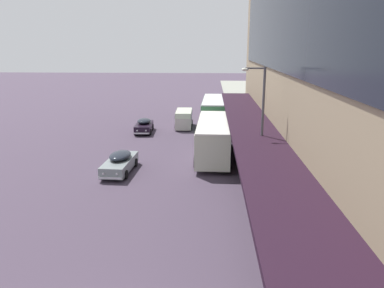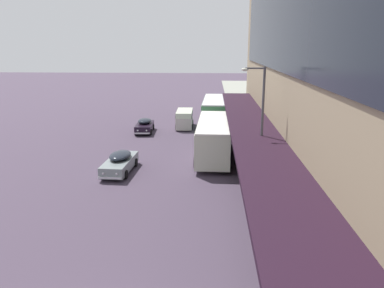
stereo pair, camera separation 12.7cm
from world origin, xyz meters
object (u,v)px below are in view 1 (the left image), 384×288
sedan_trailing_near (120,162)px  pedestrian_at_kerb (321,282)px  sedan_second_near (144,126)px  street_lamp (260,119)px  vw_van (184,118)px  sedan_far_back (215,107)px  transit_bus_kerbside_front (213,136)px  transit_bus_kerbside_rear (214,112)px

sedan_trailing_near → pedestrian_at_kerb: pedestrian_at_kerb is taller
sedan_second_near → street_lamp: 19.06m
sedan_second_near → sedan_trailing_near: bearing=-87.9°
sedan_second_near → vw_van: size_ratio=0.94×
sedan_far_back → street_lamp: 28.81m
vw_van → sedan_far_back: bearing=70.0°
sedan_far_back → sedan_trailing_near: sedan_far_back is taller
transit_bus_kerbside_front → sedan_trailing_near: 8.07m
transit_bus_kerbside_rear → sedan_second_near: bearing=-164.0°
transit_bus_kerbside_rear → street_lamp: bearing=-81.4°
sedan_trailing_near → street_lamp: 10.76m
transit_bus_kerbside_rear → sedan_trailing_near: transit_bus_kerbside_rear is taller
transit_bus_kerbside_front → street_lamp: (2.85, -6.70, 2.77)m
sedan_trailing_near → pedestrian_at_kerb: (10.45, -14.51, 0.44)m
sedan_far_back → sedan_second_near: 15.01m
sedan_far_back → sedan_trailing_near: size_ratio=0.98×
sedan_trailing_near → vw_van: 16.17m
sedan_trailing_near → vw_van: vw_van is taller
sedan_trailing_near → pedestrian_at_kerb: size_ratio=2.62×
vw_van → transit_bus_kerbside_rear: bearing=-9.4°
transit_bus_kerbside_front → vw_van: 12.11m
transit_bus_kerbside_rear → sedan_trailing_near: bearing=-114.8°
transit_bus_kerbside_front → sedan_second_near: (-7.35, 8.94, -1.04)m
transit_bus_kerbside_rear → sedan_far_back: (0.29, 10.67, -1.15)m
transit_bus_kerbside_front → sedan_trailing_near: bearing=-149.2°
sedan_far_back → transit_bus_kerbside_front: bearing=-91.2°
vw_van → street_lamp: (6.10, -18.35, 3.45)m
street_lamp → sedan_trailing_near: bearing=165.0°
pedestrian_at_kerb → vw_van: bearing=102.7°
sedan_trailing_near → vw_van: (3.62, 15.75, 0.36)m
transit_bus_kerbside_front → sedan_second_near: size_ratio=2.26×
sedan_trailing_near → street_lamp: street_lamp is taller
vw_van → street_lamp: street_lamp is taller
sedan_trailing_near → vw_van: size_ratio=1.06×
pedestrian_at_kerb → street_lamp: street_lamp is taller
transit_bus_kerbside_front → sedan_second_near: 11.62m
transit_bus_kerbside_front → sedan_far_back: (0.44, 21.76, -1.01)m
sedan_second_near → pedestrian_at_kerb: pedestrian_at_kerb is taller
transit_bus_kerbside_front → pedestrian_at_kerb: (3.58, -18.61, -0.60)m
transit_bus_kerbside_rear → street_lamp: street_lamp is taller
sedan_far_back → sedan_second_near: size_ratio=1.10×
vw_van → sedan_second_near: bearing=-146.6°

